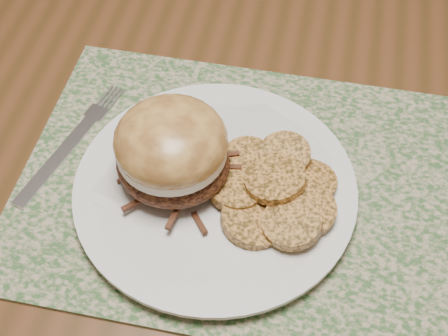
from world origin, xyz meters
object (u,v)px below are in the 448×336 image
at_px(dinner_plate, 215,189).
at_px(pork_sandwich, 172,150).
at_px(fork, 72,142).
at_px(dining_table, 444,97).

xyz_separation_m(dinner_plate, pork_sandwich, (-0.04, 0.00, 0.05)).
height_order(pork_sandwich, fork, pork_sandwich).
xyz_separation_m(dining_table, dinner_plate, (-0.25, -0.27, 0.09)).
bearing_deg(dinner_plate, dining_table, 47.27).
xyz_separation_m(dining_table, pork_sandwich, (-0.29, -0.27, 0.14)).
relative_size(dining_table, fork, 8.38).
height_order(dining_table, fork, fork).
xyz_separation_m(pork_sandwich, fork, (-0.12, 0.03, -0.05)).
bearing_deg(pork_sandwich, dining_table, 52.26).
bearing_deg(dinner_plate, pork_sandwich, 177.19).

